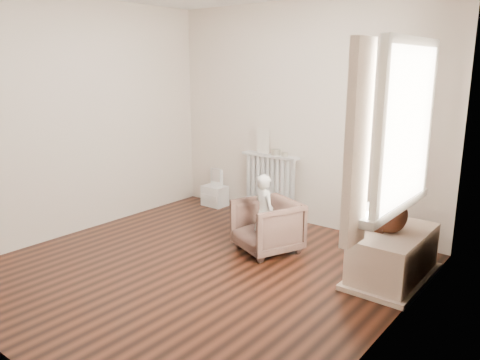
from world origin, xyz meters
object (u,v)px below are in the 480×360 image
Objects in this scene: teddy_bear at (390,207)px; toy_bench at (393,258)px; toy_vanity at (215,186)px; radiator at (270,188)px; armchair at (267,226)px; child at (264,213)px; plush_cat at (398,183)px.

toy_bench is at bearing 31.24° from teddy_bear.
radiator is at bearing 1.93° from toy_vanity.
toy_vanity is at bearing 165.22° from toy_bench.
toy_vanity is 1.74m from armchair.
child reaches higher than toy_vanity.
child is at bearing -67.19° from armchair.
toy_vanity is 0.85× the size of armchair.
plush_cat is (0.19, -0.40, 0.33)m from teddy_bear.
teddy_bear reaches higher than armchair.
toy_vanity is at bearing -9.39° from child.
plush_cat is at bearing 12.00° from armchair.
toy_vanity is 3.20m from plush_cat.
teddy_bear is 2.02× the size of plush_cat.
child is 3.24× the size of plush_cat.
toy_vanity is 0.53× the size of toy_bench.
plush_cat is at bearing -21.81° from toy_vanity.
radiator is at bearing -35.27° from child.
teddy_bear reaches higher than child.
armchair is 2.39× the size of plush_cat.
plush_cat reaches higher than radiator.
toy_bench is 0.47m from teddy_bear.
radiator is at bearing 158.58° from teddy_bear.
teddy_bear reaches higher than toy_vanity.
toy_vanity reaches higher than toy_bench.
child is 1.53m from plush_cat.
toy_bench is (2.75, -0.73, -0.08)m from toy_vanity.
plush_cat is (0.14, -0.43, 0.80)m from toy_bench.
plush_cat reaches higher than armchair.
teddy_bear is (1.81, -0.79, 0.28)m from radiator.
armchair is 1.28m from teddy_bear.
radiator is 1.11m from armchair.
teddy_bear reaches higher than toy_bench.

